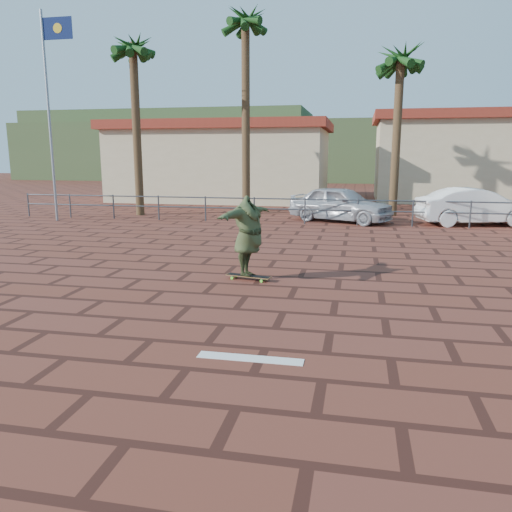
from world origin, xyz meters
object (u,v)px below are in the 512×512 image
(car_silver, at_px, (341,204))
(car_white, at_px, (475,207))
(longboard, at_px, (248,276))
(skateboarder, at_px, (248,236))

(car_silver, relative_size, car_white, 0.98)
(longboard, distance_m, car_silver, 10.24)
(longboard, distance_m, skateboarder, 0.87)
(car_white, bearing_deg, car_silver, 77.50)
(longboard, xyz_separation_m, car_white, (6.59, 10.11, 0.62))
(car_white, bearing_deg, longboard, 134.37)
(skateboarder, distance_m, car_white, 12.07)
(longboard, relative_size, car_white, 0.24)
(longboard, relative_size, car_silver, 0.24)
(car_silver, distance_m, car_white, 5.05)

